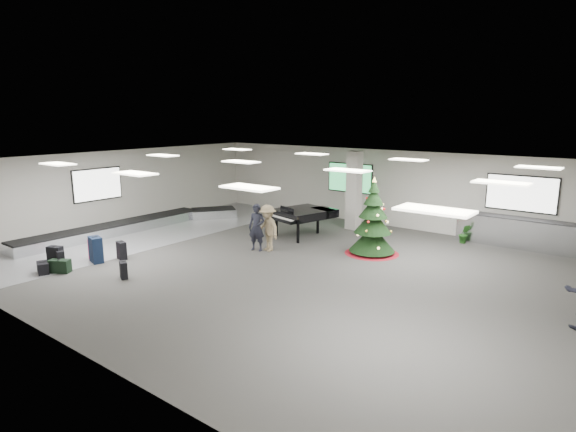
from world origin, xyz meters
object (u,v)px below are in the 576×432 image
Objects in this scene: baggage_carousel at (136,225)px; traveler_b at (268,228)px; grand_piano at (301,214)px; traveler_a at (257,228)px; potted_plant_left at (464,234)px; christmas_tree at (373,228)px; service_counter at (515,232)px; pink_suitcase at (95,249)px.

baggage_carousel is 6.29m from traveler_b.
grand_piano is 2.33m from traveler_b.
potted_plant_left is at bearing 29.18° from traveler_a.
christmas_tree is 1.04× the size of grand_piano.
service_counter is 5.63× the size of potted_plant_left.
christmas_tree is at bearing 46.00° from traveler_b.
service_counter is at bearing 46.41° from christmas_tree.
grand_piano is at bearing 64.48° from pink_suitcase.
potted_plant_left is (5.32, 2.85, -0.53)m from grand_piano.
service_counter is at bearing 19.64° from potted_plant_left.
pink_suitcase is 7.48m from grand_piano.
christmas_tree is at bearing -122.14° from potted_plant_left.
pink_suitcase is at bearing -133.22° from potted_plant_left.
traveler_b is 2.25× the size of potted_plant_left.
christmas_tree is (-3.64, -3.83, 0.35)m from service_counter.
baggage_carousel is at bearing 129.03° from pink_suitcase.
service_counter is 5.87× the size of pink_suitcase.
traveler_a is (3.47, 4.04, 0.48)m from pink_suitcase.
baggage_carousel is at bearing -136.50° from grand_piano.
grand_piano is at bearing 109.97° from traveler_b.
service_counter is at bearing 27.67° from baggage_carousel.
service_counter is at bearing 24.64° from traveler_a.
christmas_tree is (9.20, 2.91, 0.69)m from baggage_carousel.
service_counter is 7.73m from grand_piano.
christmas_tree is at bearing 7.29° from grand_piano.
traveler_a is at bearing 7.60° from baggage_carousel.
potted_plant_left is at bearing -160.36° from service_counter.
service_counter is at bearing 40.64° from grand_piano.
pink_suitcase is 12.93m from potted_plant_left.
baggage_carousel is 14.07× the size of pink_suitcase.
christmas_tree is at bearing 44.91° from pink_suitcase.
christmas_tree is at bearing -133.59° from service_counter.
pink_suitcase is at bearing -103.96° from grand_piano.
baggage_carousel is at bearing -162.47° from christmas_tree.
baggage_carousel is 5.93× the size of traveler_a.
pink_suitcase is 0.43× the size of traveler_b.
traveler_a is at bearing -139.54° from service_counter.
baggage_carousel is 2.40× the size of service_counter.
traveler_b reaches higher than service_counter.
grand_piano is at bearing -153.67° from service_counter.
baggage_carousel is 6.82m from grand_piano.
christmas_tree reaches higher than baggage_carousel.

